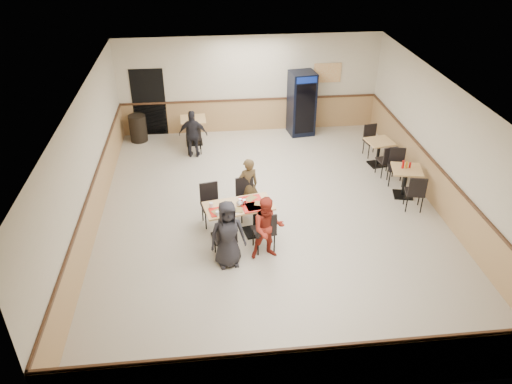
{
  "coord_description": "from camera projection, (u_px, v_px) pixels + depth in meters",
  "views": [
    {
      "loc": [
        -1.41,
        -9.75,
        6.52
      ],
      "look_at": [
        -0.4,
        -0.5,
        0.95
      ],
      "focal_mm": 35.0,
      "sensor_mm": 36.0,
      "label": 1
    }
  ],
  "objects": [
    {
      "name": "ground",
      "position": [
        271.0,
        215.0,
        11.79
      ],
      "size": [
        10.0,
        10.0,
        0.0
      ],
      "primitive_type": "plane",
      "color": "beige",
      "rests_on": "ground"
    },
    {
      "name": "side_table_near",
      "position": [
        406.0,
        178.0,
        12.3
      ],
      "size": [
        0.85,
        0.85,
        0.76
      ],
      "rotation": [
        0.0,
        0.0,
        -0.22
      ],
      "color": "black",
      "rests_on": "ground"
    },
    {
      "name": "trash_bin",
      "position": [
        138.0,
        128.0,
        15.14
      ],
      "size": [
        0.52,
        0.52,
        0.82
      ],
      "primitive_type": "cylinder",
      "color": "black",
      "rests_on": "ground"
    },
    {
      "name": "side_table_far_chair_north",
      "position": [
        372.0,
        141.0,
        14.25
      ],
      "size": [
        0.49,
        0.49,
        0.92
      ],
      "primitive_type": null,
      "rotation": [
        0.0,
        0.0,
        0.17
      ],
      "color": "black",
      "rests_on": "ground"
    },
    {
      "name": "room_shell",
      "position": [
        322.0,
        143.0,
        13.83
      ],
      "size": [
        10.0,
        10.0,
        10.0
      ],
      "color": "silver",
      "rests_on": "ground"
    },
    {
      "name": "diner_woman_right",
      "position": [
        268.0,
        228.0,
        10.1
      ],
      "size": [
        0.73,
        0.6,
        1.41
      ],
      "primitive_type": "imported",
      "rotation": [
        0.0,
        0.0,
        0.1
      ],
      "color": "maroon",
      "rests_on": "ground"
    },
    {
      "name": "diner_man_opposite",
      "position": [
        248.0,
        186.0,
        11.59
      ],
      "size": [
        0.59,
        0.47,
        1.39
      ],
      "primitive_type": "imported",
      "rotation": [
        0.0,
        0.0,
        3.45
      ],
      "color": "brown",
      "rests_on": "ground"
    },
    {
      "name": "side_table_near_chair_north",
      "position": [
        397.0,
        167.0,
        12.83
      ],
      "size": [
        0.53,
        0.53,
        0.96
      ],
      "primitive_type": null,
      "rotation": [
        0.0,
        0.0,
        -0.22
      ],
      "color": "black",
      "rests_on": "ground"
    },
    {
      "name": "side_table_far_chair_south",
      "position": [
        386.0,
        159.0,
        13.25
      ],
      "size": [
        0.49,
        0.49,
        0.92
      ],
      "primitive_type": null,
      "rotation": [
        0.0,
        0.0,
        3.31
      ],
      "color": "black",
      "rests_on": "ground"
    },
    {
      "name": "diner_woman_left",
      "position": [
        228.0,
        234.0,
        9.87
      ],
      "size": [
        0.78,
        0.57,
        1.47
      ],
      "primitive_type": "imported",
      "rotation": [
        0.0,
        0.0,
        0.15
      ],
      "color": "black",
      "rests_on": "ground"
    },
    {
      "name": "condiment_caddy",
      "position": [
        406.0,
        165.0,
        12.16
      ],
      "size": [
        0.23,
        0.06,
        0.2
      ],
      "color": "#BB0F0D",
      "rests_on": "side_table_near"
    },
    {
      "name": "tabletop_clutter",
      "position": [
        241.0,
        206.0,
        10.63
      ],
      "size": [
        1.31,
        0.81,
        0.12
      ],
      "rotation": [
        0.0,
        0.0,
        0.19
      ],
      "color": "red",
      "rests_on": "main_table"
    },
    {
      "name": "side_table_near_chair_south",
      "position": [
        415.0,
        191.0,
        11.79
      ],
      "size": [
        0.53,
        0.53,
        0.96
      ],
      "primitive_type": null,
      "rotation": [
        0.0,
        0.0,
        2.92
      ],
      "color": "black",
      "rests_on": "ground"
    },
    {
      "name": "back_table",
      "position": [
        194.0,
        127.0,
        14.94
      ],
      "size": [
        0.77,
        0.77,
        0.79
      ],
      "rotation": [
        0.0,
        0.0,
        0.05
      ],
      "color": "black",
      "rests_on": "ground"
    },
    {
      "name": "side_table_far",
      "position": [
        379.0,
        149.0,
        13.74
      ],
      "size": [
        0.78,
        0.78,
        0.73
      ],
      "rotation": [
        0.0,
        0.0,
        0.17
      ],
      "color": "black",
      "rests_on": "ground"
    },
    {
      "name": "main_chairs",
      "position": [
        237.0,
        217.0,
        10.83
      ],
      "size": [
        1.6,
        1.93,
        0.99
      ],
      "rotation": [
        0.0,
        0.0,
        0.19
      ],
      "color": "black",
      "rests_on": "ground"
    },
    {
      "name": "main_table",
      "position": [
        239.0,
        215.0,
        10.83
      ],
      "size": [
        1.58,
        1.0,
        0.79
      ],
      "rotation": [
        0.0,
        0.0,
        0.19
      ],
      "color": "black",
      "rests_on": "ground"
    },
    {
      "name": "pepsi_cooler",
      "position": [
        302.0,
        103.0,
        15.35
      ],
      "size": [
        0.83,
        0.84,
        1.96
      ],
      "rotation": [
        0.0,
        0.0,
        0.13
      ],
      "color": "black",
      "rests_on": "ground"
    },
    {
      "name": "lone_diner",
      "position": [
        193.0,
        134.0,
        14.09
      ],
      "size": [
        0.85,
        0.45,
        1.38
      ],
      "primitive_type": "imported",
      "rotation": [
        0.0,
        0.0,
        2.99
      ],
      "color": "black",
      "rests_on": "ground"
    },
    {
      "name": "back_table_chair_lone",
      "position": [
        194.0,
        136.0,
        14.41
      ],
      "size": [
        0.49,
        0.49,
        1.0
      ],
      "primitive_type": null,
      "rotation": [
        0.0,
        0.0,
        3.19
      ],
      "color": "black",
      "rests_on": "ground"
    }
  ]
}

